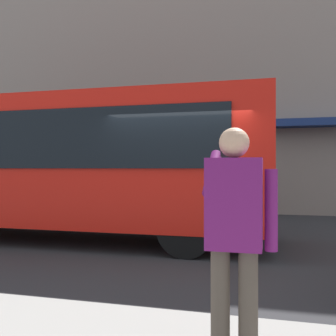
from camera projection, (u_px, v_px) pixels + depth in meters
name	position (u px, v px, depth m)	size (l,w,h in m)	color
ground_plane	(187.00, 250.00, 7.45)	(60.00, 60.00, 0.00)	#2B2B2D
building_facade_far	(227.00, 44.00, 14.01)	(28.00, 1.55, 12.00)	gray
red_bus	(62.00, 162.00, 8.64)	(9.05, 2.54, 3.08)	red
pedestrian_photographer	(235.00, 225.00, 2.86)	(0.53, 0.52, 1.70)	#4C4238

